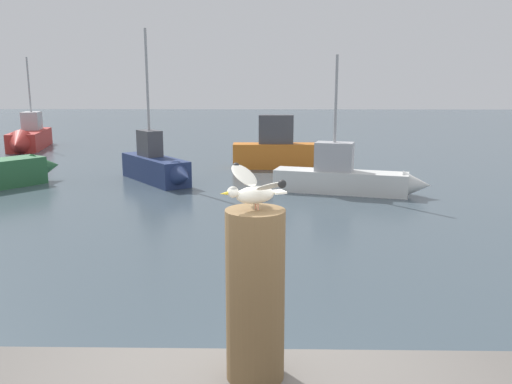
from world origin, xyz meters
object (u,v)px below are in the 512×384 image
boat_white (350,177)px  boat_orange (287,151)px  boat_red (28,138)px  boat_navy (158,166)px  seagull (255,189)px  mooring_post (255,296)px

boat_white → boat_orange: 4.75m
boat_red → boat_navy: boat_navy is taller
seagull → boat_orange: 16.42m
mooring_post → boat_red: bearing=117.1°
boat_navy → boat_orange: 5.06m
seagull → boat_white: 12.24m
boat_red → boat_white: (13.49, -9.79, -0.07)m
mooring_post → boat_orange: 16.36m
seagull → boat_orange: bearing=87.1°
mooring_post → boat_orange: mooring_post is taller
boat_navy → seagull: bearing=-76.2°
boat_navy → boat_white: bearing=-15.2°
seagull → boat_white: boat_white is taller
seagull → mooring_post: bearing=24.8°
mooring_post → seagull: seagull is taller
boat_red → boat_navy: 11.33m
boat_navy → boat_orange: (4.12, 2.93, 0.11)m
mooring_post → boat_white: 12.15m
mooring_post → seagull: 0.63m
seagull → boat_red: size_ratio=0.13×
mooring_post → boat_navy: 13.84m
mooring_post → boat_navy: boat_navy is taller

